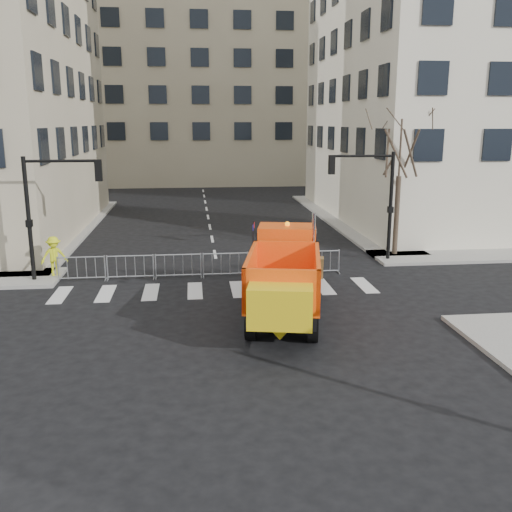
{
  "coord_description": "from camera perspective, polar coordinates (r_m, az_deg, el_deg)",
  "views": [
    {
      "loc": [
        -1.12,
        -17.18,
        6.82
      ],
      "look_at": [
        1.1,
        2.5,
        2.12
      ],
      "focal_mm": 40.0,
      "sensor_mm": 36.0,
      "label": 1
    }
  ],
  "objects": [
    {
      "name": "ground",
      "position": [
        18.51,
        -2.54,
        -8.27
      ],
      "size": [
        120.0,
        120.0,
        0.0
      ],
      "primitive_type": "plane",
      "color": "black",
      "rests_on": "ground"
    },
    {
      "name": "building_far",
      "position": [
        69.38,
        -5.76,
        17.57
      ],
      "size": [
        30.0,
        18.0,
        24.0
      ],
      "primitive_type": "cube",
      "color": "tan",
      "rests_on": "ground"
    },
    {
      "name": "traffic_light_left",
      "position": [
        25.95,
        -21.76,
        3.26
      ],
      "size": [
        0.18,
        0.18,
        5.4
      ],
      "primitive_type": "cylinder",
      "color": "black",
      "rests_on": "ground"
    },
    {
      "name": "street_tree",
      "position": [
        29.69,
        14.05,
        7.03
      ],
      "size": [
        3.0,
        3.0,
        7.5
      ],
      "primitive_type": null,
      "color": "#382B21",
      "rests_on": "ground"
    },
    {
      "name": "cop_c",
      "position": [
        23.96,
        5.78,
        -0.83
      ],
      "size": [
        1.07,
        1.2,
        1.95
      ],
      "primitive_type": "imported",
      "rotation": [
        0.0,
        0.0,
        4.06
      ],
      "color": "black",
      "rests_on": "ground"
    },
    {
      "name": "worker",
      "position": [
        26.63,
        -19.54,
        -0.0
      ],
      "size": [
        1.28,
        0.99,
        1.74
      ],
      "primitive_type": "imported",
      "rotation": [
        0.0,
        0.0,
        0.34
      ],
      "color": "yellow",
      "rests_on": "sidewalk_back"
    },
    {
      "name": "traffic_light_right",
      "position": [
        28.65,
        13.3,
        4.73
      ],
      "size": [
        0.18,
        0.18,
        5.4
      ],
      "primitive_type": "cylinder",
      "color": "black",
      "rests_on": "ground"
    },
    {
      "name": "plow_truck",
      "position": [
        20.01,
        2.91,
        -1.84
      ],
      "size": [
        4.25,
        9.47,
        3.56
      ],
      "rotation": [
        0.0,
        0.0,
        1.37
      ],
      "color": "black",
      "rests_on": "ground"
    },
    {
      "name": "sidewalk_back",
      "position": [
        26.57,
        -3.81,
        -1.38
      ],
      "size": [
        64.0,
        5.0,
        0.15
      ],
      "primitive_type": "cube",
      "color": "gray",
      "rests_on": "ground"
    },
    {
      "name": "newspaper_box",
      "position": [
        26.0,
        3.57,
        -0.28
      ],
      "size": [
        0.52,
        0.48,
        1.1
      ],
      "primitive_type": "cube",
      "rotation": [
        0.0,
        0.0,
        -0.2
      ],
      "color": "maroon",
      "rests_on": "sidewalk_back"
    },
    {
      "name": "crowd_barriers",
      "position": [
        25.56,
        -5.41,
        -0.91
      ],
      "size": [
        12.6,
        0.6,
        1.1
      ],
      "primitive_type": null,
      "color": "#9EA0A5",
      "rests_on": "ground"
    },
    {
      "name": "cop_b",
      "position": [
        23.86,
        2.41,
        -1.24
      ],
      "size": [
        0.99,
        0.92,
        1.63
      ],
      "primitive_type": "imported",
      "rotation": [
        0.0,
        0.0,
        2.63
      ],
      "color": "black",
      "rests_on": "ground"
    },
    {
      "name": "cop_a",
      "position": [
        25.07,
        5.25,
        -0.11
      ],
      "size": [
        0.77,
        0.54,
        2.01
      ],
      "primitive_type": "imported",
      "rotation": [
        0.0,
        0.0,
        3.22
      ],
      "color": "black",
      "rests_on": "ground"
    }
  ]
}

